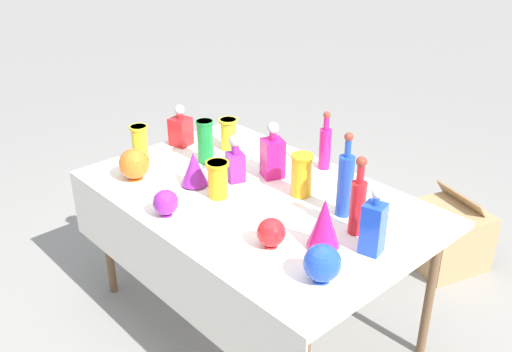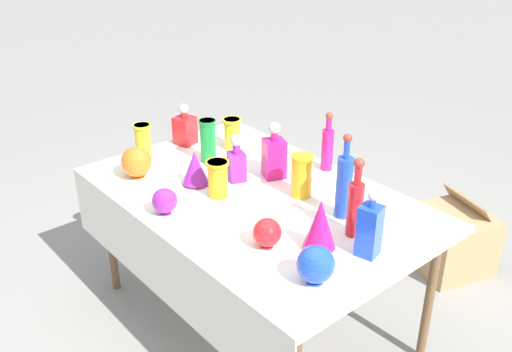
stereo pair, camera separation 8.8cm
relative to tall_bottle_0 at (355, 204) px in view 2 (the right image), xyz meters
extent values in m
plane|color=gray|center=(-0.53, -0.08, -0.91)|extent=(40.00, 40.00, 0.00)
cube|color=white|center=(-0.53, -0.08, -0.16)|extent=(1.67, 1.07, 0.03)
cube|color=white|center=(-0.53, -0.62, -0.32)|extent=(1.67, 0.01, 0.36)
cylinder|color=brown|center=(-1.27, -0.52, -0.54)|extent=(0.04, 0.04, 0.73)
cylinder|color=brown|center=(-1.27, 0.35, -0.54)|extent=(0.04, 0.04, 0.73)
cylinder|color=brown|center=(0.20, 0.35, -0.54)|extent=(0.04, 0.04, 0.73)
cylinder|color=red|center=(0.00, 0.00, -0.03)|extent=(0.07, 0.07, 0.24)
cylinder|color=red|center=(0.00, 0.00, 0.13)|extent=(0.03, 0.03, 0.08)
sphere|color=maroon|center=(0.00, 0.00, 0.19)|extent=(0.05, 0.05, 0.05)
cylinder|color=blue|center=(-0.13, 0.08, 0.00)|extent=(0.07, 0.07, 0.28)
cylinder|color=blue|center=(-0.13, 0.08, 0.18)|extent=(0.03, 0.03, 0.08)
sphere|color=maroon|center=(-0.13, 0.08, 0.23)|extent=(0.04, 0.04, 0.04)
cylinder|color=#C61972|center=(-0.51, 0.38, -0.04)|extent=(0.06, 0.06, 0.22)
cylinder|color=#C61972|center=(-0.51, 0.38, 0.10)|extent=(0.03, 0.03, 0.07)
sphere|color=maroon|center=(-0.51, 0.38, 0.15)|extent=(0.04, 0.04, 0.04)
cube|color=purple|center=(-0.71, -0.06, -0.07)|extent=(0.10, 0.10, 0.15)
cylinder|color=purple|center=(-0.71, -0.06, 0.03)|extent=(0.04, 0.04, 0.05)
sphere|color=#B2B2B7|center=(-0.71, -0.06, 0.07)|extent=(0.06, 0.06, 0.06)
cube|color=#C61972|center=(-0.62, 0.11, -0.05)|extent=(0.13, 0.13, 0.20)
cylinder|color=#C61972|center=(-0.62, 0.11, 0.08)|extent=(0.04, 0.04, 0.05)
sphere|color=#B2B2B7|center=(-0.62, 0.11, 0.12)|extent=(0.06, 0.06, 0.06)
cube|color=blue|center=(0.13, -0.07, -0.04)|extent=(0.10, 0.10, 0.22)
cylinder|color=blue|center=(0.13, -0.07, 0.09)|extent=(0.03, 0.03, 0.03)
sphere|color=#B2B2B7|center=(0.13, -0.07, 0.12)|extent=(0.04, 0.04, 0.04)
cube|color=red|center=(-1.27, 0.01, -0.07)|extent=(0.13, 0.13, 0.16)
cylinder|color=red|center=(-1.27, 0.01, 0.03)|extent=(0.04, 0.04, 0.03)
sphere|color=#B2B2B7|center=(-1.27, 0.01, 0.06)|extent=(0.06, 0.06, 0.06)
cylinder|color=orange|center=(-0.39, 0.07, -0.04)|extent=(0.10, 0.10, 0.21)
cylinder|color=orange|center=(-0.39, 0.07, 0.06)|extent=(0.11, 0.11, 0.01)
cylinder|color=#198C38|center=(-0.99, -0.03, -0.03)|extent=(0.08, 0.08, 0.23)
cylinder|color=#198C38|center=(-0.99, -0.03, 0.08)|extent=(0.09, 0.09, 0.01)
cylinder|color=yellow|center=(-1.04, 0.17, -0.06)|extent=(0.09, 0.09, 0.18)
cylinder|color=yellow|center=(-1.04, 0.17, 0.02)|extent=(0.11, 0.11, 0.01)
cylinder|color=yellow|center=(-1.20, -0.30, -0.04)|extent=(0.08, 0.08, 0.21)
cylinder|color=yellow|center=(-1.20, -0.30, 0.06)|extent=(0.10, 0.10, 0.01)
cylinder|color=orange|center=(-0.64, -0.23, -0.06)|extent=(0.09, 0.09, 0.18)
cylinder|color=orange|center=(-0.64, -0.23, 0.03)|extent=(0.11, 0.11, 0.01)
cylinder|color=purple|center=(-0.81, -0.24, -0.14)|extent=(0.06, 0.06, 0.01)
cone|color=purple|center=(-0.81, -0.24, -0.05)|extent=(0.13, 0.13, 0.16)
cylinder|color=#C61972|center=(-0.02, -0.19, -0.14)|extent=(0.08, 0.08, 0.01)
cone|color=#C61972|center=(-0.02, -0.19, -0.03)|extent=(0.13, 0.13, 0.21)
cylinder|color=blue|center=(0.13, -0.36, -0.14)|extent=(0.06, 0.06, 0.01)
sphere|color=blue|center=(0.13, -0.36, -0.07)|extent=(0.14, 0.14, 0.14)
cylinder|color=purple|center=(-0.66, -0.51, -0.14)|extent=(0.05, 0.05, 0.01)
sphere|color=purple|center=(-0.66, -0.51, -0.08)|extent=(0.12, 0.12, 0.12)
cylinder|color=red|center=(-0.16, -0.34, -0.14)|extent=(0.05, 0.05, 0.01)
sphere|color=red|center=(-0.16, -0.34, -0.08)|extent=(0.12, 0.12, 0.12)
cylinder|color=orange|center=(-1.06, -0.42, -0.14)|extent=(0.07, 0.07, 0.01)
sphere|color=orange|center=(-1.06, -0.42, -0.06)|extent=(0.15, 0.15, 0.15)
cube|color=white|center=(-1.10, -0.54, -0.13)|extent=(0.05, 0.02, 0.04)
cube|color=tan|center=(-0.15, 1.13, -0.73)|extent=(0.53, 0.52, 0.36)
cube|color=tan|center=(-0.15, 1.25, -0.51)|extent=(0.38, 0.18, 0.09)
camera|label=1|loc=(1.23, -1.70, 1.15)|focal=40.00mm
camera|label=2|loc=(1.29, -1.64, 1.15)|focal=40.00mm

